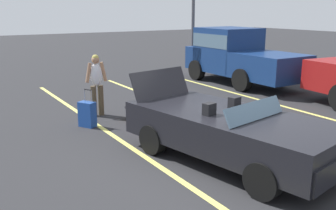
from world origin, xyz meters
TOP-DOWN VIEW (x-y plane):
  - ground_plane at (0.00, 0.00)m, footprint 80.00×80.00m
  - lot_line_near at (0.00, -1.25)m, footprint 18.00×0.12m
  - lot_line_mid at (0.00, 1.45)m, footprint 18.00×0.12m
  - convertible_car at (0.19, 0.04)m, footprint 4.41×2.50m
  - suitcase_large_black at (-3.01, 0.40)m, footprint 0.55×0.52m
  - suitcase_medium_bright at (-3.52, -1.49)m, footprint 0.47×0.41m
  - suitcase_small_carryon at (-2.43, -0.31)m, footprint 0.38×0.30m
  - duffel_bag at (-3.49, -0.29)m, footprint 0.70×0.61m
  - traveler_person at (-4.33, -0.90)m, footprint 0.24×0.61m
  - parked_pickup_truck_near at (-5.96, 5.47)m, footprint 5.00×2.09m
  - parking_lamp_post at (-8.72, 5.38)m, footprint 0.50×0.24m

SIDE VIEW (x-z plane):
  - ground_plane at x=0.00m, z-range 0.00..0.00m
  - lot_line_near at x=0.00m, z-range 0.00..0.00m
  - lot_line_mid at x=0.00m, z-range 0.00..0.00m
  - duffel_bag at x=-3.49m, z-range -0.01..0.33m
  - suitcase_small_carryon at x=-2.43m, z-range 0.00..0.50m
  - suitcase_medium_bright at x=-3.52m, z-range -0.15..0.78m
  - suitcase_large_black at x=-3.01m, z-range -0.11..0.85m
  - convertible_car at x=0.19m, z-range -0.17..1.35m
  - traveler_person at x=-4.33m, z-range 0.10..1.76m
  - parked_pickup_truck_near at x=-5.96m, z-range 0.06..2.16m
  - parking_lamp_post at x=-8.72m, z-range 0.41..5.61m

